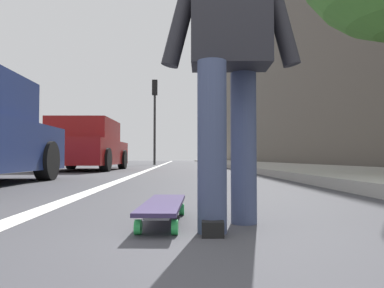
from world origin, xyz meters
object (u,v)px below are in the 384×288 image
skateboard (163,206)px  traffic_light (155,106)px  parked_car_mid (86,146)px  skater_person (230,45)px

skateboard → traffic_light: bearing=4.0°
parked_car_mid → skateboard: bearing=-163.5°
skater_person → traffic_light: size_ratio=0.36×
skateboard → parked_car_mid: size_ratio=0.21×
skateboard → traffic_light: (17.70, 1.25, 3.00)m
skateboard → traffic_light: traffic_light is taller
skater_person → parked_car_mid: (9.15, 3.01, -0.24)m
parked_car_mid → traffic_light: traffic_light is taller
parked_car_mid → traffic_light: bearing=-9.2°
traffic_light → skateboard: bearing=-176.0°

